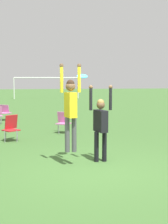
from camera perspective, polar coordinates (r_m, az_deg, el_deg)
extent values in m
plane|color=#3D662D|center=(7.73, 1.57, -10.22)|extent=(120.00, 120.00, 0.00)
cylinder|color=#4C4C51|center=(7.81, -3.09, -4.18)|extent=(0.12, 0.12, 0.87)
cylinder|color=#4C4C51|center=(7.83, -1.82, -4.15)|extent=(0.12, 0.12, 0.87)
cube|color=yellow|center=(7.72, -2.48, 1.30)|extent=(0.29, 0.42, 0.62)
sphere|color=brown|center=(7.70, -2.49, 4.69)|extent=(0.24, 0.24, 0.24)
sphere|color=black|center=(7.70, -2.50, 5.18)|extent=(0.20, 0.20, 0.20)
cylinder|color=yellow|center=(7.67, -4.12, 6.02)|extent=(0.08, 0.08, 0.66)
sphere|color=brown|center=(7.68, -4.14, 8.47)|extent=(0.10, 0.10, 0.10)
cylinder|color=yellow|center=(7.73, -0.90, 6.04)|extent=(0.08, 0.08, 0.66)
sphere|color=brown|center=(7.73, -0.90, 8.47)|extent=(0.10, 0.10, 0.10)
cylinder|color=black|center=(8.22, 2.30, -6.36)|extent=(0.12, 0.12, 0.80)
cylinder|color=black|center=(8.26, 3.75, -6.30)|extent=(0.12, 0.12, 0.80)
cube|color=black|center=(8.12, 3.05, -1.64)|extent=(0.32, 0.51, 0.56)
sphere|color=brown|center=(8.08, 3.07, 1.30)|extent=(0.22, 0.22, 0.22)
sphere|color=olive|center=(8.07, 3.07, 1.72)|extent=(0.18, 0.18, 0.18)
cylinder|color=black|center=(8.01, 1.25, 2.44)|extent=(0.08, 0.08, 0.60)
sphere|color=brown|center=(8.00, 1.26, 4.58)|extent=(0.10, 0.10, 0.10)
cylinder|color=black|center=(8.13, 4.87, 2.47)|extent=(0.08, 0.08, 0.60)
sphere|color=brown|center=(8.11, 4.89, 4.58)|extent=(0.10, 0.10, 0.10)
cylinder|color=#2D9EDB|center=(8.00, -0.34, 6.58)|extent=(0.28, 0.27, 0.11)
cylinder|color=gray|center=(11.00, -14.30, -4.40)|extent=(0.02, 0.02, 0.41)
cylinder|color=gray|center=(10.98, -12.19, -4.37)|extent=(0.02, 0.02, 0.41)
cylinder|color=gray|center=(11.40, -14.13, -4.03)|extent=(0.02, 0.02, 0.41)
cylinder|color=gray|center=(11.38, -12.09, -4.00)|extent=(0.02, 0.02, 0.41)
cube|color=#B21E23|center=(11.16, -13.20, -3.26)|extent=(0.67, 0.67, 0.04)
cube|color=#B21E23|center=(11.34, -13.16, -1.76)|extent=(0.46, 0.38, 0.49)
cylinder|color=gray|center=(15.38, -15.00, -1.47)|extent=(0.02, 0.02, 0.41)
cylinder|color=gray|center=(15.80, -14.86, -1.27)|extent=(0.02, 0.02, 0.41)
cylinder|color=gray|center=(12.33, -4.61, -3.12)|extent=(0.02, 0.02, 0.40)
cylinder|color=gray|center=(12.37, -2.74, -3.08)|extent=(0.02, 0.02, 0.40)
cylinder|color=gray|center=(12.73, -4.77, -2.83)|extent=(0.02, 0.02, 0.40)
cylinder|color=gray|center=(12.76, -2.96, -2.79)|extent=(0.02, 0.02, 0.40)
cube|color=#C666A3|center=(12.52, -3.77, -2.12)|extent=(0.66, 0.66, 0.04)
cube|color=#C666A3|center=(12.70, -3.88, -0.94)|extent=(0.45, 0.36, 0.43)
cylinder|color=gray|center=(16.66, -13.62, -0.88)|extent=(0.02, 0.02, 0.40)
cylinder|color=gray|center=(17.17, -15.09, -0.72)|extent=(0.02, 0.02, 0.40)
cylinder|color=gray|center=(17.13, -13.51, -0.69)|extent=(0.02, 0.02, 0.40)
cube|color=#C666A3|center=(16.89, -14.38, -0.19)|extent=(0.78, 0.78, 0.04)
cube|color=#C666A3|center=(17.13, -14.33, 0.62)|extent=(0.52, 0.41, 0.40)
cylinder|color=white|center=(34.56, -12.68, 4.24)|extent=(0.10, 0.10, 2.30)
cylinder|color=white|center=(34.88, -1.09, 4.40)|extent=(0.10, 0.10, 2.30)
cylinder|color=white|center=(34.53, -6.88, 6.25)|extent=(7.00, 0.10, 0.10)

